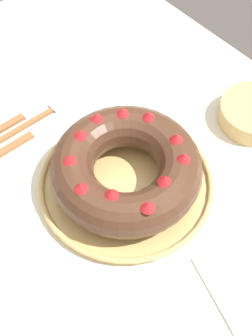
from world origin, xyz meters
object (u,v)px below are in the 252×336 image
object	(u,v)px
cake_knife	(31,135)
fork	(41,116)
serving_knife	(22,117)
serving_dish	(126,183)
bundt_cake	(126,168)
napkin	(237,284)

from	to	relation	value
cake_knife	fork	bearing A→B (deg)	126.28
serving_knife	serving_dish	bearing A→B (deg)	14.16
bundt_cake	napkin	distance (m)	0.29
bundt_cake	cake_knife	size ratio (longest dim) A/B	1.52
serving_dish	bundt_cake	bearing A→B (deg)	169.48
serving_dish	cake_knife	distance (m)	0.24
serving_knife	cake_knife	world-z (taller)	same
serving_dish	fork	distance (m)	0.26
napkin	serving_knife	bearing A→B (deg)	-172.13
serving_dish	fork	bearing A→B (deg)	-173.86
serving_dish	napkin	xyz separation A→B (m)	(0.28, 0.02, -0.01)
fork	napkin	xyz separation A→B (m)	(0.54, 0.04, -0.00)
napkin	fork	bearing A→B (deg)	-175.32
fork	serving_knife	xyz separation A→B (m)	(-0.03, -0.03, -0.00)
fork	napkin	world-z (taller)	fork
fork	bundt_cake	bearing A→B (deg)	2.83
serving_knife	napkin	size ratio (longest dim) A/B	1.65
serving_knife	napkin	world-z (taller)	serving_knife
fork	serving_knife	distance (m)	0.04
serving_dish	serving_knife	size ratio (longest dim) A/B	1.43
serving_knife	napkin	xyz separation A→B (m)	(0.56, 0.08, -0.00)
serving_dish	bundt_cake	distance (m)	0.05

